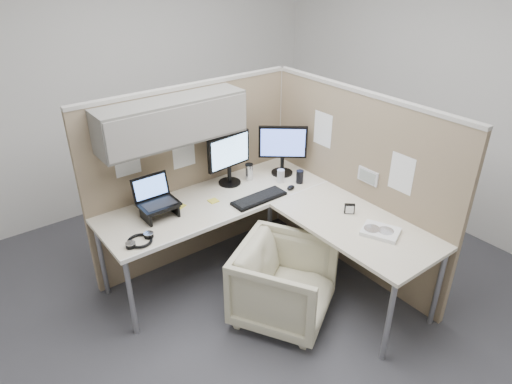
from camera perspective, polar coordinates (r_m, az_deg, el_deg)
ground at (r=3.98m, az=1.06°, el=-12.64°), size 4.50×4.50×0.00m
partition_back at (r=3.89m, az=-8.95°, el=5.11°), size 2.00×0.36×1.63m
partition_right at (r=4.01m, az=11.92°, el=1.18°), size 0.07×2.03×1.63m
desk at (r=3.71m, az=1.46°, el=-2.82°), size 2.00×1.98×0.73m
office_chair at (r=3.57m, az=3.56°, el=-10.90°), size 0.92×0.90×0.71m
monitor_left at (r=3.99m, az=-3.40°, el=4.60°), size 0.44×0.20×0.47m
monitor_right at (r=4.18m, az=3.36°, el=5.73°), size 0.36×0.31×0.47m
laptop_station at (r=3.64m, az=-12.25°, el=-1.25°), size 0.30×0.26×0.31m
keyboard at (r=3.83m, az=0.39°, el=-0.81°), size 0.49×0.17×0.02m
mouse at (r=4.01m, az=4.37°, el=0.55°), size 0.10×0.08×0.03m
travel_mug at (r=4.14m, az=-0.86°, el=2.55°), size 0.07×0.07×0.15m
soda_can_green at (r=4.10m, az=5.49°, el=1.91°), size 0.07×0.07×0.12m
soda_can_silver at (r=4.11m, az=3.12°, el=2.01°), size 0.07×0.07×0.12m
sticky_note_c at (r=3.79m, az=-9.48°, el=-1.73°), size 0.10×0.10×0.01m
sticky_note_d at (r=3.83m, az=-5.36°, el=-1.11°), size 0.08×0.08×0.01m
headphones at (r=3.40m, az=-14.31°, el=-5.90°), size 0.23×0.22×0.03m
paper_stack at (r=3.52m, az=15.29°, el=-4.78°), size 0.30×0.33×0.03m
desk_clock at (r=3.70m, az=11.61°, el=-2.06°), size 0.08×0.08×0.08m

